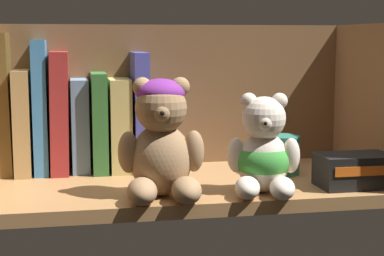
{
  "coord_description": "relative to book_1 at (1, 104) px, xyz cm",
  "views": [
    {
      "loc": [
        -14.98,
        -95.18,
        24.3
      ],
      "look_at": [
        3.36,
        0.0,
        10.49
      ],
      "focal_mm": 58.18,
      "sensor_mm": 36.0,
      "label": 1
    }
  ],
  "objects": [
    {
      "name": "book_4",
      "position": [
        9.57,
        0.0,
        -1.5
      ],
      "size": [
        3.24,
        11.51,
        20.38
      ],
      "primitive_type": "cube",
      "rotation": [
        0.0,
        0.01,
        0.0
      ],
      "color": "maroon",
      "rests_on": "shelf_board"
    },
    {
      "name": "teddy_bear_smaller",
      "position": [
        38.94,
        -21.25,
        -5.9
      ],
      "size": [
        11.17,
        11.8,
        14.68
      ],
      "color": "beige",
      "rests_on": "shelf_board"
    },
    {
      "name": "shelf_side_panel_right",
      "position": [
        61.12,
        -11.61,
        -0.21
      ],
      "size": [
        1.6,
        31.17,
        26.92
      ],
      "primitive_type": "cube",
      "color": "#9E7042",
      "rests_on": "ground"
    },
    {
      "name": "pillar_candle",
      "position": [
        45.9,
        -9.37,
        -8.44
      ],
      "size": [
        5.91,
        5.91,
        6.47
      ],
      "primitive_type": "cylinder",
      "color": "#2D7A66",
      "rests_on": "shelf_board"
    },
    {
      "name": "book_7",
      "position": [
        19.6,
        0.0,
        -3.8
      ],
      "size": [
        3.55,
        11.89,
        15.75
      ],
      "primitive_type": "cube",
      "color": "tan",
      "rests_on": "shelf_board"
    },
    {
      "name": "small_product_box",
      "position": [
        53.74,
        -20.27,
        -9.15
      ],
      "size": [
        11.04,
        7.07,
        5.03
      ],
      "color": "black",
      "rests_on": "shelf_board"
    },
    {
      "name": "book_2",
      "position": [
        3.57,
        0.0,
        -2.98
      ],
      "size": [
        2.68,
        11.61,
        17.37
      ],
      "primitive_type": "cube",
      "color": "tan",
      "rests_on": "shelf_board"
    },
    {
      "name": "book_1",
      "position": [
        0.0,
        0.0,
        0.0
      ],
      "size": [
        3.92,
        9.72,
        23.39
      ],
      "primitive_type": "cube",
      "rotation": [
        0.0,
        -0.01,
        0.0
      ],
      "color": "brown",
      "rests_on": "shelf_board"
    },
    {
      "name": "book_6",
      "position": [
        16.11,
        0.0,
        -3.28
      ],
      "size": [
        2.54,
        12.02,
        16.79
      ],
      "primitive_type": "cube",
      "color": "#2F662E",
      "rests_on": "shelf_board"
    },
    {
      "name": "teddy_bear_larger",
      "position": [
        23.97,
        -20.74,
        -3.57
      ],
      "size": [
        12.56,
        12.85,
        17.08
      ],
      "color": "#93704C",
      "rests_on": "shelf_board"
    },
    {
      "name": "shelf_board",
      "position": [
        26.81,
        -11.61,
        -12.67
      ],
      "size": [
        67.03,
        28.77,
        2.0
      ],
      "primitive_type": "cube",
      "color": "#9E7042",
      "rests_on": "ground"
    },
    {
      "name": "book_3",
      "position": [
        6.51,
        0.0,
        -0.54
      ],
      "size": [
        2.3,
        10.53,
        22.27
      ],
      "primitive_type": "cube",
      "color": "teal",
      "rests_on": "shelf_board"
    },
    {
      "name": "shelf_back_panel",
      "position": [
        26.81,
        3.38,
        -0.21
      ],
      "size": [
        69.43,
        1.2,
        26.92
      ],
      "primitive_type": "cube",
      "color": "brown",
      "rests_on": "ground"
    },
    {
      "name": "book_8",
      "position": [
        23.04,
        0.0,
        -1.58
      ],
      "size": [
        2.46,
        12.75,
        20.18
      ],
      "primitive_type": "cube",
      "color": "#4549AB",
      "rests_on": "shelf_board"
    },
    {
      "name": "book_5",
      "position": [
        12.94,
        0.0,
        -3.8
      ],
      "size": [
        2.9,
        9.58,
        15.74
      ],
      "primitive_type": "cube",
      "color": "slate",
      "rests_on": "shelf_board"
    }
  ]
}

